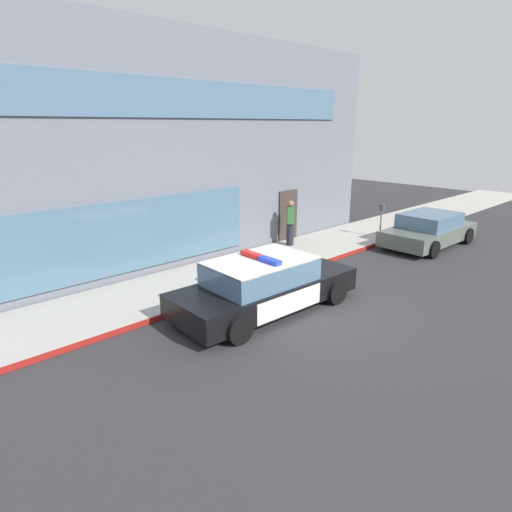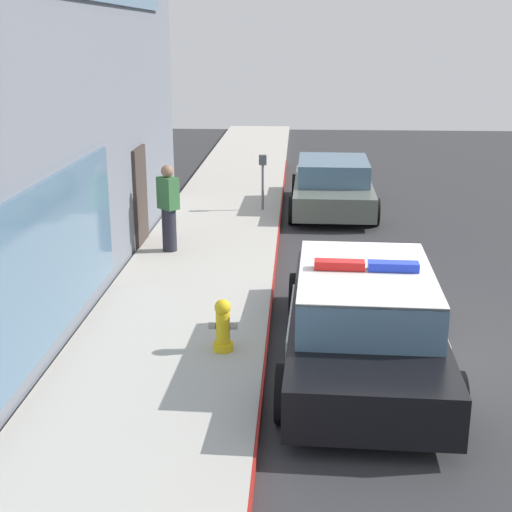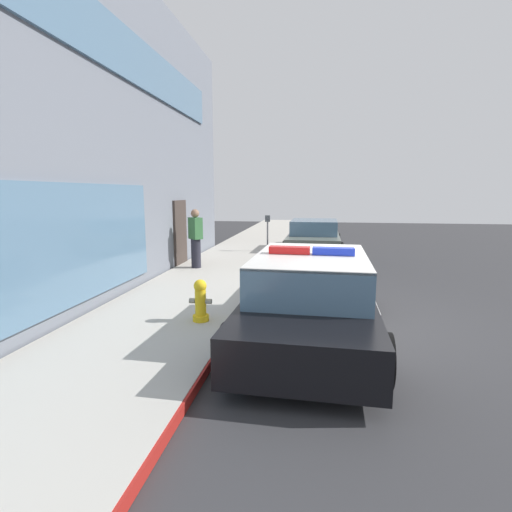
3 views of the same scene
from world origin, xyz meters
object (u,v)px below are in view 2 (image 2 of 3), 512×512
at_px(fire_hydrant, 223,326).
at_px(police_cruiser, 363,317).
at_px(parking_meter, 263,172).
at_px(pedestrian_on_sidewalk, 169,208).
at_px(car_down_street, 333,186).

bearing_deg(fire_hydrant, police_cruiser, -90.88).
distance_m(police_cruiser, parking_meter, 8.49).
bearing_deg(parking_meter, pedestrian_on_sidewalk, 155.40).
bearing_deg(car_down_street, parking_meter, 111.29).
height_order(police_cruiser, pedestrian_on_sidewalk, pedestrian_on_sidewalk).
bearing_deg(parking_meter, fire_hydrant, 179.08).
relative_size(police_cruiser, fire_hydrant, 6.96).
xyz_separation_m(police_cruiser, fire_hydrant, (0.03, 1.87, -0.18)).
bearing_deg(police_cruiser, car_down_street, 2.05).
bearing_deg(parking_meter, police_cruiser, -168.20).
distance_m(car_down_street, parking_meter, 1.89).
xyz_separation_m(fire_hydrant, parking_meter, (8.27, -0.13, 0.58)).
bearing_deg(car_down_street, pedestrian_on_sidewalk, 142.66).
height_order(fire_hydrant, pedestrian_on_sidewalk, pedestrian_on_sidewalk).
relative_size(car_down_street, pedestrian_on_sidewalk, 2.56).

